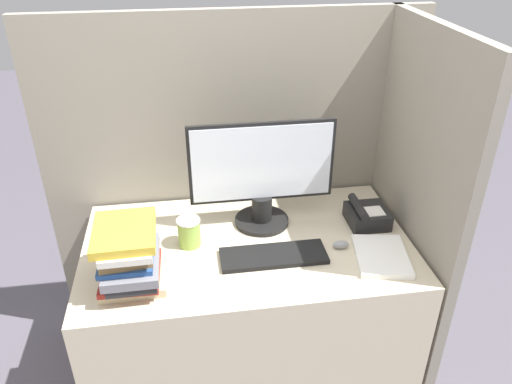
{
  "coord_description": "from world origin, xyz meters",
  "views": [
    {
      "loc": [
        -0.22,
        -1.29,
        1.98
      ],
      "look_at": [
        0.04,
        0.44,
        0.98
      ],
      "focal_mm": 35.0,
      "sensor_mm": 36.0,
      "label": 1
    }
  ],
  "objects_px": {
    "book_stack": "(129,256)",
    "coffee_cup": "(189,232)",
    "mouse": "(341,245)",
    "desk_telephone": "(366,215)",
    "keyboard": "(273,256)",
    "monitor": "(262,178)"
  },
  "relations": [
    {
      "from": "keyboard",
      "to": "mouse",
      "type": "height_order",
      "value": "mouse"
    },
    {
      "from": "book_stack",
      "to": "coffee_cup",
      "type": "bearing_deg",
      "value": 42.58
    },
    {
      "from": "coffee_cup",
      "to": "desk_telephone",
      "type": "xyz_separation_m",
      "value": [
        0.78,
        0.04,
        -0.02
      ]
    },
    {
      "from": "keyboard",
      "to": "coffee_cup",
      "type": "relative_size",
      "value": 3.48
    },
    {
      "from": "monitor",
      "to": "desk_telephone",
      "type": "bearing_deg",
      "value": -9.63
    },
    {
      "from": "coffee_cup",
      "to": "monitor",
      "type": "bearing_deg",
      "value": 20.73
    },
    {
      "from": "book_stack",
      "to": "keyboard",
      "type": "bearing_deg",
      "value": 6.32
    },
    {
      "from": "mouse",
      "to": "desk_telephone",
      "type": "height_order",
      "value": "desk_telephone"
    },
    {
      "from": "mouse",
      "to": "book_stack",
      "type": "xyz_separation_m",
      "value": [
        -0.83,
        -0.08,
        0.1
      ]
    },
    {
      "from": "monitor",
      "to": "desk_telephone",
      "type": "distance_m",
      "value": 0.5
    },
    {
      "from": "monitor",
      "to": "mouse",
      "type": "xyz_separation_m",
      "value": [
        0.29,
        -0.24,
        -0.21
      ]
    },
    {
      "from": "keyboard",
      "to": "book_stack",
      "type": "height_order",
      "value": "book_stack"
    },
    {
      "from": "monitor",
      "to": "desk_telephone",
      "type": "xyz_separation_m",
      "value": [
        0.46,
        -0.08,
        -0.18
      ]
    },
    {
      "from": "mouse",
      "to": "book_stack",
      "type": "relative_size",
      "value": 0.22
    },
    {
      "from": "keyboard",
      "to": "desk_telephone",
      "type": "relative_size",
      "value": 2.37
    },
    {
      "from": "monitor",
      "to": "keyboard",
      "type": "relative_size",
      "value": 1.45
    },
    {
      "from": "desk_telephone",
      "to": "mouse",
      "type": "bearing_deg",
      "value": -135.45
    },
    {
      "from": "keyboard",
      "to": "coffee_cup",
      "type": "distance_m",
      "value": 0.36
    },
    {
      "from": "monitor",
      "to": "mouse",
      "type": "distance_m",
      "value": 0.43
    },
    {
      "from": "mouse",
      "to": "desk_telephone",
      "type": "bearing_deg",
      "value": 44.55
    },
    {
      "from": "book_stack",
      "to": "desk_telephone",
      "type": "distance_m",
      "value": 1.03
    },
    {
      "from": "mouse",
      "to": "desk_telephone",
      "type": "distance_m",
      "value": 0.23
    }
  ]
}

